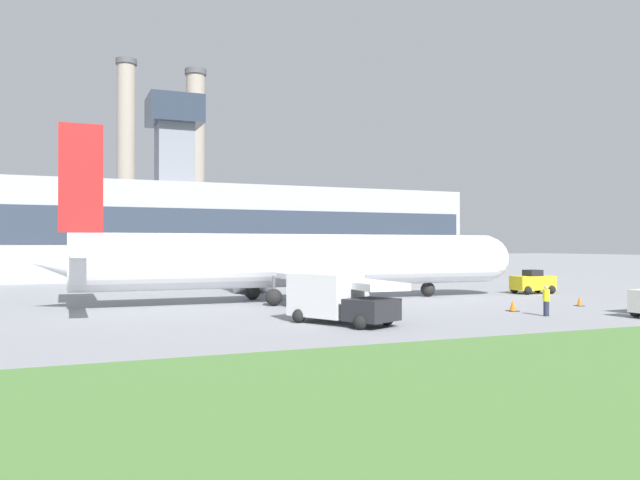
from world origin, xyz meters
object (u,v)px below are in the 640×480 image
at_px(pushback_tug, 533,283).
at_px(ground_crew_person, 546,300).
at_px(airplane, 299,262).
at_px(baggage_truck, 335,299).

height_order(pushback_tug, ground_crew_person, pushback_tug).
distance_m(airplane, ground_crew_person, 16.86).
bearing_deg(airplane, baggage_truck, -101.96).
distance_m(airplane, pushback_tug, 20.10).
xyz_separation_m(airplane, pushback_tug, (19.99, -0.77, -1.93)).
xyz_separation_m(baggage_truck, ground_crew_person, (12.09, -1.55, -0.35)).
bearing_deg(baggage_truck, airplane, 78.04).
height_order(baggage_truck, ground_crew_person, baggage_truck).
bearing_deg(airplane, ground_crew_person, -55.47).
distance_m(pushback_tug, ground_crew_person, 16.74).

